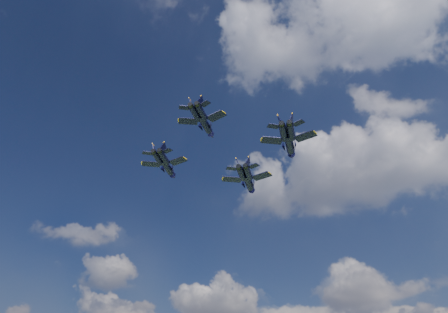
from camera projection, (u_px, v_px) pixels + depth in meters
jet_lead at (249, 182)px, 122.72m from camera, size 13.63×18.44×4.34m
jet_left at (168, 167)px, 114.97m from camera, size 12.01×16.32×3.84m
jet_right at (290, 144)px, 104.81m from camera, size 12.93×17.51×4.12m
jet_slot at (205, 124)px, 94.06m from camera, size 10.63×14.15×3.33m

